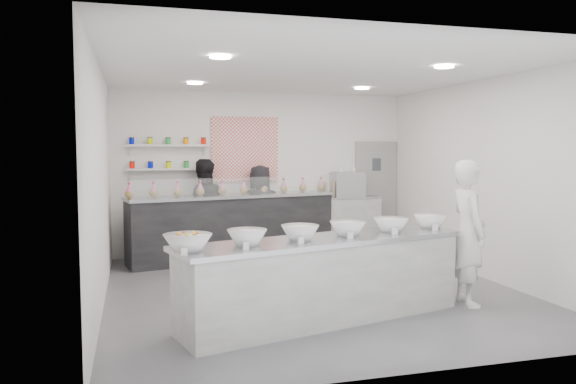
% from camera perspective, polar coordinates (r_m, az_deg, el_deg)
% --- Properties ---
extents(floor, '(6.00, 6.00, 0.00)m').
position_cam_1_polar(floor, '(7.92, 2.42, -9.93)').
color(floor, '#515156').
rests_on(floor, ground).
extents(ceiling, '(6.00, 6.00, 0.00)m').
position_cam_1_polar(ceiling, '(7.74, 2.49, 12.12)').
color(ceiling, white).
rests_on(ceiling, floor).
extents(back_wall, '(5.50, 0.00, 5.50)m').
position_cam_1_polar(back_wall, '(10.58, -2.56, 1.91)').
color(back_wall, white).
rests_on(back_wall, floor).
extents(left_wall, '(0.00, 6.00, 6.00)m').
position_cam_1_polar(left_wall, '(7.32, -18.48, 0.57)').
color(left_wall, white).
rests_on(left_wall, floor).
extents(right_wall, '(0.00, 6.00, 6.00)m').
position_cam_1_polar(right_wall, '(8.92, 19.51, 1.20)').
color(right_wall, white).
rests_on(right_wall, floor).
extents(back_door, '(0.88, 0.04, 2.10)m').
position_cam_1_polar(back_door, '(11.32, 8.91, -0.25)').
color(back_door, gray).
rests_on(back_door, floor).
extents(pattern_panel, '(1.25, 0.03, 1.20)m').
position_cam_1_polar(pattern_panel, '(10.47, -4.41, 4.34)').
color(pattern_panel, '#EA4641').
rests_on(pattern_panel, back_wall).
extents(jar_shelf_lower, '(1.45, 0.22, 0.04)m').
position_cam_1_polar(jar_shelf_lower, '(10.22, -12.04, 2.30)').
color(jar_shelf_lower, silver).
rests_on(jar_shelf_lower, back_wall).
extents(jar_shelf_upper, '(1.45, 0.22, 0.04)m').
position_cam_1_polar(jar_shelf_upper, '(10.22, -12.08, 4.65)').
color(jar_shelf_upper, silver).
rests_on(jar_shelf_upper, back_wall).
extents(preserve_jars, '(1.45, 0.10, 0.56)m').
position_cam_1_polar(preserve_jars, '(10.20, -12.06, 3.86)').
color(preserve_jars, '#F81304').
rests_on(preserve_jars, jar_shelf_lower).
extents(downlight_0, '(0.24, 0.24, 0.02)m').
position_cam_1_polar(downlight_0, '(6.45, -6.90, 13.45)').
color(downlight_0, white).
rests_on(downlight_0, ceiling).
extents(downlight_1, '(0.24, 0.24, 0.02)m').
position_cam_1_polar(downlight_1, '(7.41, 15.58, 12.15)').
color(downlight_1, white).
rests_on(downlight_1, ceiling).
extents(downlight_2, '(0.24, 0.24, 0.02)m').
position_cam_1_polar(downlight_2, '(9.01, -9.41, 10.85)').
color(downlight_2, white).
rests_on(downlight_2, ceiling).
extents(downlight_3, '(0.24, 0.24, 0.02)m').
position_cam_1_polar(downlight_3, '(9.72, 7.52, 10.40)').
color(downlight_3, white).
rests_on(downlight_3, ceiling).
extents(prep_counter, '(3.58, 1.65, 0.95)m').
position_cam_1_polar(prep_counter, '(6.49, 3.71, -8.84)').
color(prep_counter, '#989894').
rests_on(prep_counter, floor).
extents(back_bar, '(3.79, 1.41, 1.16)m').
position_cam_1_polar(back_bar, '(10.01, -5.58, -3.55)').
color(back_bar, black).
rests_on(back_bar, floor).
extents(sneeze_guard, '(3.61, 0.75, 0.32)m').
position_cam_1_polar(sneeze_guard, '(9.63, -4.91, 0.55)').
color(sneeze_guard, white).
rests_on(sneeze_guard, back_bar).
extents(espresso_ledge, '(1.40, 0.45, 1.04)m').
position_cam_1_polar(espresso_ledge, '(10.91, 5.70, -3.20)').
color(espresso_ledge, '#989894').
rests_on(espresso_ledge, floor).
extents(espresso_machine, '(0.60, 0.42, 0.46)m').
position_cam_1_polar(espresso_machine, '(10.86, 6.05, 0.74)').
color(espresso_machine, '#93969E').
rests_on(espresso_machine, espresso_ledge).
extents(cup_stacks, '(0.24, 0.24, 0.30)m').
position_cam_1_polar(cup_stacks, '(10.74, 4.28, 0.29)').
color(cup_stacks, tan).
rests_on(cup_stacks, espresso_ledge).
extents(prep_bowls, '(3.69, 1.43, 0.17)m').
position_cam_1_polar(prep_bowls, '(6.38, 3.74, -3.93)').
color(prep_bowls, white).
rests_on(prep_bowls, prep_counter).
extents(label_cards, '(3.31, 0.04, 0.07)m').
position_cam_1_polar(label_cards, '(5.87, 4.16, -5.17)').
color(label_cards, white).
rests_on(label_cards, prep_counter).
extents(cookie_bags, '(3.70, 0.89, 0.26)m').
position_cam_1_polar(cookie_bags, '(9.94, -5.61, 0.51)').
color(cookie_bags, '#D65F8D').
rests_on(cookie_bags, back_bar).
extents(woman_prep, '(0.53, 0.73, 1.83)m').
position_cam_1_polar(woman_prep, '(7.40, 17.84, -3.96)').
color(woman_prep, white).
rests_on(woman_prep, floor).
extents(staff_left, '(0.87, 0.68, 1.78)m').
position_cam_1_polar(staff_left, '(10.14, -8.64, -1.69)').
color(staff_left, black).
rests_on(staff_left, floor).
extents(staff_right, '(0.94, 0.75, 1.67)m').
position_cam_1_polar(staff_right, '(10.33, -2.82, -1.86)').
color(staff_right, black).
rests_on(staff_right, floor).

